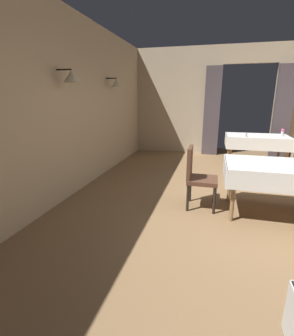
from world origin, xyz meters
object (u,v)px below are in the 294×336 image
dining_table_mid (273,170)px  dining_table_far (257,139)px  chair_mid_left (197,175)px  plate_mid_c (268,159)px  glass_far_b (245,135)px  plate_mid_b (244,160)px  flower_vase_far (282,132)px

dining_table_mid → dining_table_far: (0.20, 2.80, -0.00)m
chair_mid_left → dining_table_mid: bearing=0.3°
plate_mid_c → glass_far_b: 2.24m
dining_table_mid → glass_far_b: size_ratio=13.34×
dining_table_far → glass_far_b: 0.44m
glass_far_b → plate_mid_b: bearing=-96.4°
dining_table_far → chair_mid_left: size_ratio=1.55×
flower_vase_far → glass_far_b: (-0.85, -0.32, -0.05)m
plate_mid_b → dining_table_far: bearing=78.0°
flower_vase_far → plate_mid_c: bearing=-106.5°
chair_mid_left → glass_far_b: (0.92, 2.52, 0.28)m
dining_table_mid → chair_mid_left: bearing=-179.7°
plate_mid_b → glass_far_b: 2.45m
plate_mid_c → dining_table_far: bearing=85.0°
dining_table_far → flower_vase_far: flower_vase_far is taller
dining_table_mid → chair_mid_left: (-1.02, -0.01, -0.14)m
dining_table_far → plate_mid_c: 2.54m
plate_mid_b → flower_vase_far: (1.12, 2.75, 0.09)m
chair_mid_left → plate_mid_b: 0.69m
glass_far_b → plate_mid_c: bearing=-87.7°
dining_table_far → plate_mid_b: (-0.58, -2.72, 0.10)m
dining_table_mid → plate_mid_b: size_ratio=5.83×
dining_table_far → glass_far_b: bearing=-137.2°
dining_table_mid → glass_far_b: (-0.10, 2.52, 0.14)m
plate_mid_c → chair_mid_left: bearing=-164.4°
dining_table_far → dining_table_mid: bearing=-94.1°
chair_mid_left → glass_far_b: size_ratio=9.75×
dining_table_far → plate_mid_b: size_ratio=6.59×
dining_table_far → chair_mid_left: chair_mid_left is taller
plate_mid_c → dining_table_mid: bearing=-86.6°
chair_mid_left → flower_vase_far: size_ratio=5.34×
chair_mid_left → plate_mid_b: (0.64, 0.09, 0.24)m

